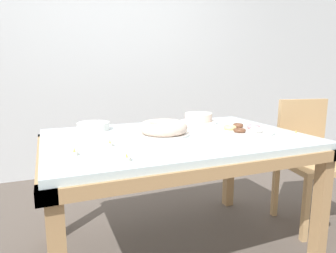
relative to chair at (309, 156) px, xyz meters
The scene contains 12 objects.
ground_plane 1.22m from the chair, behind, with size 12.00×12.00×0.00m, color #564C44.
wall_back 2.28m from the chair, 121.08° to the left, with size 8.00×0.10×2.60m, color silver.
dining_table 1.12m from the chair, behind, with size 1.54×1.06×0.77m.
chair is the anchor object (origin of this frame).
cake_chocolate_round 0.89m from the chair, 156.22° to the left, with size 0.29×0.29×0.07m.
cake_golden_bundt 1.20m from the chair, behind, with size 0.31×0.31×0.08m.
pastry_platter 0.72m from the chair, behind, with size 0.37×0.37×0.04m.
plate_stack 1.60m from the chair, 167.00° to the left, with size 0.21×0.21×0.05m.
tealight_near_cakes 1.55m from the chair, behind, with size 0.04×0.04×0.04m.
tealight_near_front 1.74m from the chair, behind, with size 0.04×0.04×0.04m.
tealight_right_edge 1.58m from the chair, 165.15° to the right, with size 0.04×0.04×0.04m.
tealight_left_edge 0.59m from the chair, 147.07° to the right, with size 0.04×0.04×0.04m.
Camera 1 is at (-0.71, -1.61, 1.15)m, focal length 32.00 mm.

